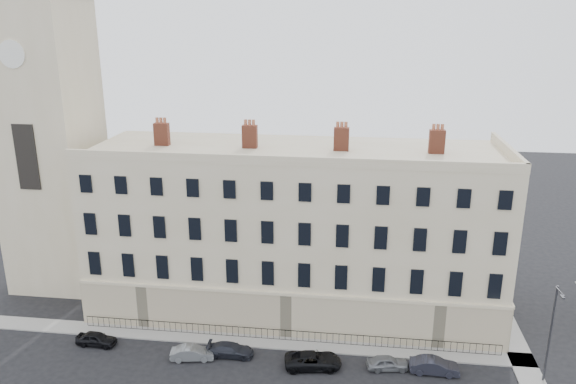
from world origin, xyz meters
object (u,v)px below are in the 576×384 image
(car_a, at_px, (96,339))
(streetlamp, at_px, (551,331))
(car_f, at_px, (434,366))
(car_e, at_px, (388,363))
(car_b, at_px, (192,353))
(car_c, at_px, (231,350))
(car_d, at_px, (313,360))

(car_a, xyz_separation_m, streetlamp, (35.26, -0.39, 3.80))
(car_f, bearing_deg, car_e, 89.90)
(car_b, bearing_deg, streetlamp, -98.75)
(car_b, xyz_separation_m, car_e, (15.31, 0.69, -0.01))
(car_c, distance_m, car_e, 12.41)
(car_a, relative_size, car_c, 0.90)
(streetlamp, bearing_deg, car_f, 174.68)
(car_b, height_order, car_c, car_b)
(car_e, bearing_deg, car_c, 80.41)
(car_a, height_order, car_c, car_a)
(car_a, height_order, car_e, car_a)
(car_c, relative_size, car_e, 1.15)
(car_a, relative_size, streetlamp, 0.42)
(car_f, bearing_deg, car_d, 93.66)
(car_c, xyz_separation_m, car_e, (12.41, -0.16, 0.01))
(car_d, relative_size, car_e, 1.37)
(car_d, bearing_deg, car_a, 78.92)
(car_e, xyz_separation_m, car_f, (3.52, -0.05, 0.06))
(car_e, distance_m, streetlamp, 12.09)
(car_b, relative_size, car_f, 0.92)
(car_c, xyz_separation_m, car_f, (15.93, -0.22, 0.07))
(car_b, distance_m, car_f, 18.84)
(streetlamp, bearing_deg, car_a, 174.71)
(car_a, height_order, car_f, car_f)
(car_d, relative_size, car_f, 1.19)
(streetlamp, bearing_deg, car_b, 176.52)
(car_d, bearing_deg, car_f, -95.79)
(car_f, relative_size, streetlamp, 0.47)
(car_a, distance_m, car_d, 18.08)
(car_f, bearing_deg, streetlamp, -89.88)
(car_c, xyz_separation_m, streetlamp, (23.88, -0.31, 3.83))
(car_d, bearing_deg, streetlamp, -97.43)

